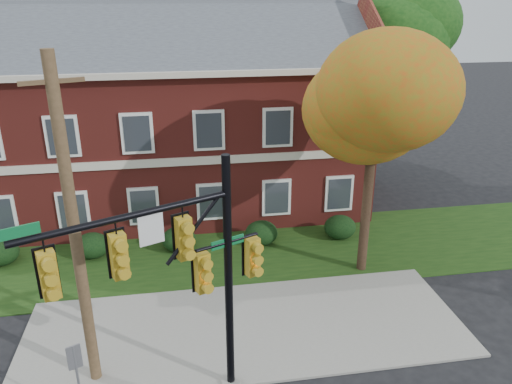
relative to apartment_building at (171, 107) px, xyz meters
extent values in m
plane|color=black|center=(2.00, -11.95, -4.99)|extent=(120.00, 120.00, 0.00)
cube|color=gray|center=(2.00, -10.95, -4.95)|extent=(14.00, 5.00, 0.08)
cube|color=#193811|center=(2.00, -5.95, -4.97)|extent=(30.00, 6.00, 0.04)
cube|color=maroon|center=(0.00, 0.05, -1.49)|extent=(18.00, 8.00, 7.00)
cube|color=beige|center=(0.00, 0.05, 2.13)|extent=(18.80, 8.80, 0.24)
cube|color=beige|center=(0.00, -3.98, -1.49)|extent=(18.00, 0.12, 0.35)
ellipsoid|color=black|center=(-7.00, -5.25, -4.46)|extent=(1.40, 1.26, 1.05)
ellipsoid|color=black|center=(-3.50, -5.25, -4.46)|extent=(1.40, 1.26, 1.05)
ellipsoid|color=black|center=(0.00, -5.25, -4.46)|extent=(1.40, 1.26, 1.05)
ellipsoid|color=black|center=(3.50, -5.25, -4.46)|extent=(1.40, 1.26, 1.05)
ellipsoid|color=black|center=(7.00, -5.25, -4.46)|extent=(1.40, 1.26, 1.05)
cylinder|color=black|center=(7.00, -7.95, -2.11)|extent=(0.36, 0.36, 5.76)
ellipsoid|color=#C84511|center=(7.00, -7.95, 1.49)|extent=(4.25, 4.25, 3.60)
ellipsoid|color=#C84511|center=(7.62, -8.33, 2.09)|extent=(3.50, 3.50, 3.00)
cylinder|color=black|center=(11.00, 1.05, -1.47)|extent=(0.36, 0.36, 7.04)
ellipsoid|color=#113A10|center=(11.00, 1.05, 2.93)|extent=(5.95, 5.95, 5.04)
ellipsoid|color=#113A10|center=(11.88, 0.52, 3.53)|extent=(4.90, 4.90, 4.20)
cylinder|color=black|center=(1.00, 8.05, -1.15)|extent=(0.36, 0.36, 7.68)
ellipsoid|color=red|center=(1.00, 8.05, 3.65)|extent=(6.46, 6.46, 5.47)
ellipsoid|color=red|center=(1.95, 7.48, 4.25)|extent=(5.32, 5.32, 4.56)
cylinder|color=gray|center=(1.23, -13.29, -4.91)|extent=(0.53, 0.53, 0.15)
cylinder|color=black|center=(1.23, -13.29, -1.65)|extent=(0.28, 0.28, 6.68)
cylinder|color=black|center=(-0.96, -14.24, 0.73)|extent=(4.44, 2.03, 0.15)
cylinder|color=black|center=(1.23, -13.29, -0.55)|extent=(1.61, 0.75, 0.08)
cube|color=#B28C1C|center=(-2.53, -14.92, -0.12)|extent=(0.50, 0.43, 1.11)
cube|color=#B28C1C|center=(-1.22, -14.35, -0.12)|extent=(0.50, 0.43, 1.11)
cube|color=#B28C1C|center=(0.18, -13.75, -0.12)|extent=(0.50, 0.43, 1.11)
cube|color=silver|center=(-0.52, -14.05, 0.31)|extent=(0.54, 0.26, 0.72)
cube|color=#0D6330|center=(-2.97, -15.11, 0.94)|extent=(0.89, 0.41, 0.23)
cube|color=#B28C1C|center=(0.57, -13.58, -1.17)|extent=(0.50, 0.43, 1.11)
cube|color=#B28C1C|center=(1.89, -13.01, -1.17)|extent=(0.50, 0.43, 1.11)
cube|color=#0D6330|center=(1.23, -13.29, -0.55)|extent=(0.85, 0.39, 0.22)
cylinder|color=#4C3A23|center=(-2.48, -12.45, -0.49)|extent=(0.38, 0.38, 8.98)
cube|color=#4C3A23|center=(-2.48, -12.45, 3.30)|extent=(1.35, 0.56, 0.10)
cube|color=slate|center=(-2.58, -13.95, -2.96)|extent=(0.33, 0.18, 0.66)
camera|label=1|loc=(0.14, -24.09, 5.13)|focal=35.00mm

